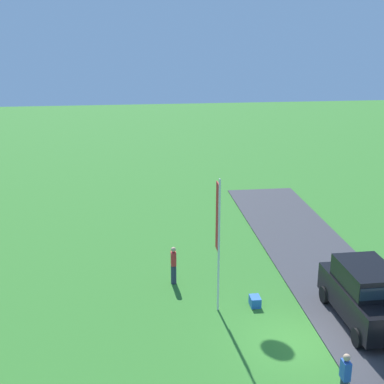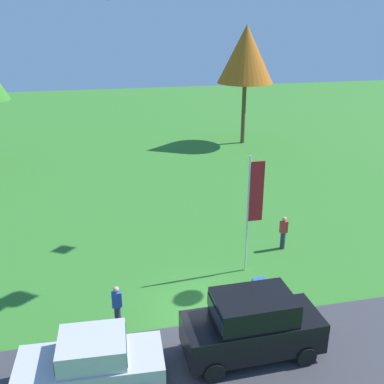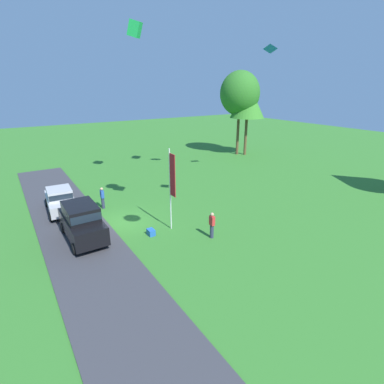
# 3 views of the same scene
# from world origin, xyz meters

# --- Properties ---
(ground_plane) EXTENTS (120.00, 120.00, 0.00)m
(ground_plane) POSITION_xyz_m (0.00, 0.00, 0.00)
(ground_plane) COLOR #337528
(pavement_strip) EXTENTS (36.00, 4.40, 0.06)m
(pavement_strip) POSITION_xyz_m (0.00, -2.91, 0.03)
(pavement_strip) COLOR #38383D
(pavement_strip) RESTS_ON ground
(car_sedan_near_entrance) EXTENTS (4.49, 2.15, 1.84)m
(car_sedan_near_entrance) POSITION_xyz_m (-4.37, -3.00, 1.04)
(car_sedan_near_entrance) COLOR #B7B7BC
(car_sedan_near_entrance) RESTS_ON ground
(car_suv_far_end) EXTENTS (4.62, 2.09, 2.28)m
(car_suv_far_end) POSITION_xyz_m (0.88, -2.66, 1.30)
(car_suv_far_end) COLOR black
(car_suv_far_end) RESTS_ON ground
(person_watching_sky) EXTENTS (0.36, 0.24, 1.71)m
(person_watching_sky) POSITION_xyz_m (4.97, 4.17, 0.88)
(person_watching_sky) COLOR #2D334C
(person_watching_sky) RESTS_ON ground
(person_beside_suv) EXTENTS (0.36, 0.24, 1.71)m
(person_beside_suv) POSITION_xyz_m (-3.42, -0.14, 0.88)
(person_beside_suv) COLOR #2D334C
(person_beside_suv) RESTS_ON ground
(tree_far_left) EXTENTS (5.15, 5.15, 10.87)m
(tree_far_left) POSITION_xyz_m (-12.68, 21.35, 8.02)
(tree_far_left) COLOR brown
(tree_far_left) RESTS_ON ground
(tree_left_of_center) EXTENTS (4.46, 4.46, 9.42)m
(tree_left_of_center) POSITION_xyz_m (-11.88, 22.07, 7.15)
(tree_left_of_center) COLOR brown
(tree_left_of_center) RESTS_ON ground
(flag_banner) EXTENTS (0.71, 0.08, 5.42)m
(flag_banner) POSITION_xyz_m (2.72, 2.63, 3.43)
(flag_banner) COLOR silver
(flag_banner) RESTS_ON ground
(cooler_box) EXTENTS (0.56, 0.40, 0.40)m
(cooler_box) POSITION_xyz_m (2.61, 1.10, 0.20)
(cooler_box) COLOR blue
(cooler_box) RESTS_ON ground
(kite_box_mid_center) EXTENTS (1.46, 1.38, 1.45)m
(kite_box_mid_center) POSITION_xyz_m (-6.65, 4.69, 13.29)
(kite_box_mid_center) COLOR green
(kite_diamond_high_left) EXTENTS (1.38, 1.39, 0.71)m
(kite_diamond_high_left) POSITION_xyz_m (-1.95, 15.16, 12.11)
(kite_diamond_high_left) COLOR blue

